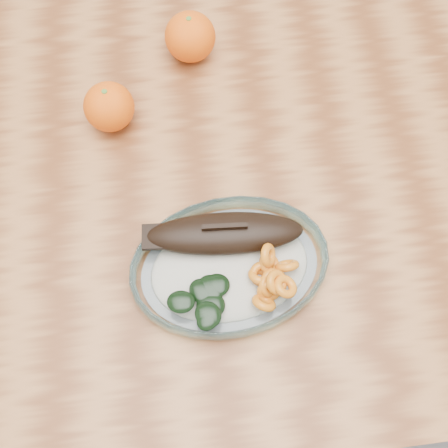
{
  "coord_description": "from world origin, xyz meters",
  "views": [
    {
      "loc": [
        -0.01,
        -0.4,
        1.47
      ],
      "look_at": [
        0.03,
        -0.09,
        0.77
      ],
      "focal_mm": 45.0,
      "sensor_mm": 36.0,
      "label": 1
    }
  ],
  "objects_px": {
    "orange_left": "(109,107)",
    "orange_right": "(190,37)",
    "dining_table": "(200,206)",
    "plated_meal": "(230,264)"
  },
  "relations": [
    {
      "from": "plated_meal",
      "to": "orange_right",
      "type": "relative_size",
      "value": 6.53
    },
    {
      "from": "dining_table",
      "to": "plated_meal",
      "type": "relative_size",
      "value": 2.29
    },
    {
      "from": "dining_table",
      "to": "orange_right",
      "type": "relative_size",
      "value": 14.93
    },
    {
      "from": "dining_table",
      "to": "plated_meal",
      "type": "xyz_separation_m",
      "value": [
        0.03,
        -0.15,
        0.12
      ]
    },
    {
      "from": "plated_meal",
      "to": "orange_right",
      "type": "xyz_separation_m",
      "value": [
        -0.01,
        0.38,
        0.02
      ]
    },
    {
      "from": "dining_table",
      "to": "orange_left",
      "type": "relative_size",
      "value": 15.93
    },
    {
      "from": "orange_left",
      "to": "orange_right",
      "type": "xyz_separation_m",
      "value": [
        0.13,
        0.12,
        0.0
      ]
    },
    {
      "from": "orange_left",
      "to": "orange_right",
      "type": "bearing_deg",
      "value": 41.11
    },
    {
      "from": "dining_table",
      "to": "plated_meal",
      "type": "height_order",
      "value": "plated_meal"
    },
    {
      "from": "plated_meal",
      "to": "orange_right",
      "type": "height_order",
      "value": "orange_right"
    }
  ]
}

